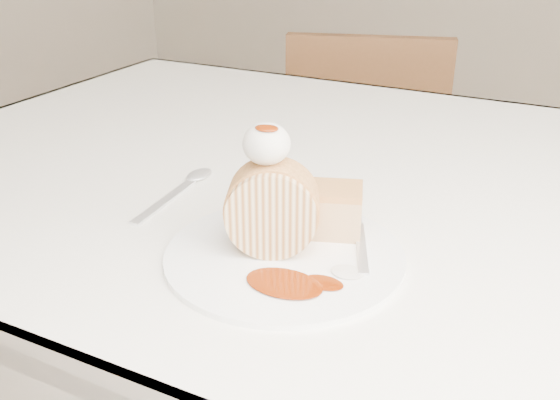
% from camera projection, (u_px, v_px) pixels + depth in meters
% --- Properties ---
extents(table, '(1.40, 0.90, 0.75)m').
position_uv_depth(table, '(371.00, 239.00, 0.85)').
color(table, white).
rests_on(table, ground).
extents(chair_far, '(0.48, 0.48, 0.81)m').
position_uv_depth(chair_far, '(364.00, 163.00, 1.63)').
color(chair_far, brown).
rests_on(chair_far, ground).
extents(plate, '(0.31, 0.31, 0.01)m').
position_uv_depth(plate, '(284.00, 255.00, 0.63)').
color(plate, white).
rests_on(plate, table).
extents(roulade_slice, '(0.10, 0.08, 0.09)m').
position_uv_depth(roulade_slice, '(272.00, 209.00, 0.62)').
color(roulade_slice, beige).
rests_on(roulade_slice, plate).
extents(cake_chunk, '(0.07, 0.06, 0.04)m').
position_uv_depth(cake_chunk, '(336.00, 213.00, 0.66)').
color(cake_chunk, tan).
rests_on(cake_chunk, plate).
extents(whipped_cream, '(0.05, 0.05, 0.04)m').
position_uv_depth(whipped_cream, '(266.00, 144.00, 0.60)').
color(whipped_cream, silver).
rests_on(whipped_cream, roulade_slice).
extents(caramel_drizzle, '(0.02, 0.02, 0.01)m').
position_uv_depth(caramel_drizzle, '(267.00, 123.00, 0.58)').
color(caramel_drizzle, '#691E04').
rests_on(caramel_drizzle, whipped_cream).
extents(caramel_pool, '(0.09, 0.07, 0.00)m').
position_uv_depth(caramel_pool, '(284.00, 283.00, 0.57)').
color(caramel_pool, '#691E04').
rests_on(caramel_pool, plate).
extents(fork, '(0.07, 0.14, 0.00)m').
position_uv_depth(fork, '(361.00, 247.00, 0.63)').
color(fork, silver).
rests_on(fork, plate).
extents(spoon, '(0.04, 0.16, 0.00)m').
position_uv_depth(spoon, '(165.00, 201.00, 0.75)').
color(spoon, silver).
rests_on(spoon, table).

